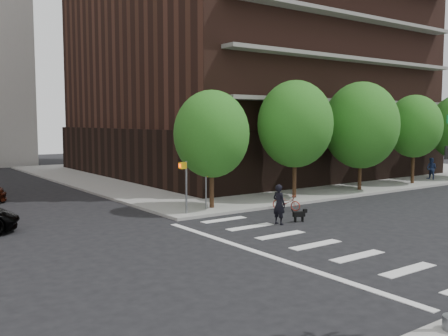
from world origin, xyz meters
name	(u,v)px	position (x,y,z in m)	size (l,w,h in m)	color
ground	(255,257)	(0.00, 0.00, 0.00)	(120.00, 120.00, 0.00)	black
sidewalk_ne	(265,169)	(20.50, 23.50, 0.07)	(39.00, 33.00, 0.15)	gray
crosswalk	(301,248)	(2.21, 0.00, 0.01)	(3.85, 13.00, 0.01)	silver
tree_a	(212,134)	(4.00, 8.50, 4.04)	(4.00, 4.00, 5.90)	#301E11
tree_b	(295,124)	(10.00, 8.50, 4.54)	(4.50, 4.50, 6.65)	#301E11
tree_c	(361,125)	(16.00, 8.50, 4.45)	(5.00, 5.00, 6.80)	#301E11
tree_d	(414,126)	(22.00, 8.50, 4.34)	(4.00, 4.00, 6.20)	#301E11
pedestrian_signal	(190,179)	(2.32, 7.92, 1.85)	(2.18, 0.67, 2.60)	slate
scooter	(286,202)	(7.24, 6.21, 0.41)	(0.55, 1.57, 0.83)	#9E3429
dog_walker	(279,204)	(4.44, 3.70, 0.92)	(0.44, 0.67, 1.85)	black
dog	(300,214)	(5.61, 3.54, 0.37)	(0.71, 0.35, 0.59)	black
pedestrian_far	(432,169)	(25.35, 9.05, 1.01)	(0.65, 0.83, 1.71)	navy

